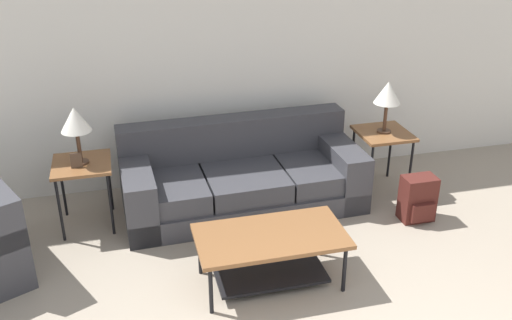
{
  "coord_description": "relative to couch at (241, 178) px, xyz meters",
  "views": [
    {
      "loc": [
        -1.11,
        -1.7,
        2.85
      ],
      "look_at": [
        -0.03,
        2.54,
        0.8
      ],
      "focal_mm": 40.0,
      "sensor_mm": 36.0,
      "label": 1
    }
  ],
  "objects": [
    {
      "name": "backpack",
      "position": [
        1.56,
        -0.7,
        -0.07
      ],
      "size": [
        0.31,
        0.28,
        0.45
      ],
      "color": "#4C1E19",
      "rests_on": "ground_plane"
    },
    {
      "name": "couch",
      "position": [
        0.0,
        0.0,
        0.0
      ],
      "size": [
        2.34,
        1.06,
        0.82
      ],
      "color": "#38383D",
      "rests_on": "ground_plane"
    },
    {
      "name": "coffee_table",
      "position": [
        -0.06,
        -1.3,
        0.04
      ],
      "size": [
        1.17,
        0.63,
        0.45
      ],
      "color": "brown",
      "rests_on": "ground_plane"
    },
    {
      "name": "picture_frame",
      "position": [
        -1.52,
        -0.11,
        0.42
      ],
      "size": [
        0.1,
        0.04,
        0.13
      ],
      "color": "#4C3828",
      "rests_on": "side_table_left"
    },
    {
      "name": "table_lamp_right",
      "position": [
        1.49,
        -0.02,
        0.76
      ],
      "size": [
        0.27,
        0.27,
        0.53
      ],
      "color": "#472D1E",
      "rests_on": "side_table_right"
    },
    {
      "name": "side_table_left",
      "position": [
        -1.49,
        -0.02,
        0.29
      ],
      "size": [
        0.52,
        0.54,
        0.64
      ],
      "color": "brown",
      "rests_on": "ground_plane"
    },
    {
      "name": "table_lamp_left",
      "position": [
        -1.49,
        -0.02,
        0.76
      ],
      "size": [
        0.27,
        0.27,
        0.53
      ],
      "color": "#472D1E",
      "rests_on": "side_table_left"
    },
    {
      "name": "side_table_right",
      "position": [
        1.49,
        -0.02,
        0.29
      ],
      "size": [
        0.52,
        0.54,
        0.64
      ],
      "color": "brown",
      "rests_on": "ground_plane"
    },
    {
      "name": "wall_back",
      "position": [
        0.01,
        0.68,
        1.01
      ],
      "size": [
        8.97,
        0.06,
        2.6
      ],
      "color": "silver",
      "rests_on": "ground_plane"
    }
  ]
}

